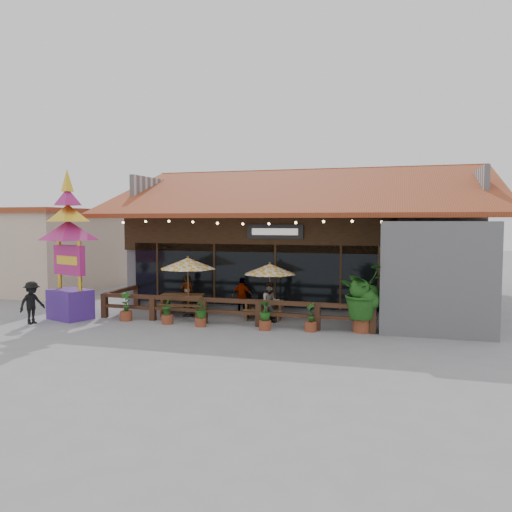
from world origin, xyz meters
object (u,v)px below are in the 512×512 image
(pedestrian, at_px, (32,303))
(picnic_table_right, at_px, (264,307))
(umbrella_right, at_px, (270,269))
(picnic_table_left, at_px, (182,301))
(umbrella_left, at_px, (188,264))
(tropical_plant, at_px, (363,293))
(thai_sign_tower, at_px, (69,234))

(pedestrian, bearing_deg, picnic_table_right, -54.20)
(umbrella_right, relative_size, picnic_table_left, 1.17)
(umbrella_right, xyz_separation_m, picnic_table_left, (-3.43, -0.17, -1.30))
(umbrella_left, xyz_separation_m, tropical_plant, (6.53, -0.94, -0.72))
(umbrella_right, bearing_deg, picnic_table_left, -177.18)
(thai_sign_tower, distance_m, tropical_plant, 10.69)
(umbrella_right, xyz_separation_m, pedestrian, (-7.79, -3.19, -1.09))
(umbrella_left, xyz_separation_m, umbrella_right, (3.08, 0.40, -0.17))
(umbrella_right, relative_size, thai_sign_tower, 0.38)
(picnic_table_right, bearing_deg, umbrella_right, 21.94)
(picnic_table_right, distance_m, pedestrian, 8.20)
(picnic_table_left, bearing_deg, umbrella_right, 2.82)
(picnic_table_right, distance_m, thai_sign_tower, 7.61)
(umbrella_left, distance_m, umbrella_right, 3.11)
(tropical_plant, height_order, pedestrian, tropical_plant)
(umbrella_left, xyz_separation_m, picnic_table_right, (2.87, 0.32, -1.55))
(picnic_table_right, xyz_separation_m, thai_sign_tower, (-6.85, -1.98, 2.66))
(picnic_table_left, distance_m, picnic_table_right, 3.23)
(umbrella_left, bearing_deg, pedestrian, -149.32)
(picnic_table_right, bearing_deg, thai_sign_tower, -163.85)
(tropical_plant, xyz_separation_m, pedestrian, (-11.24, -1.85, -0.54))
(picnic_table_left, height_order, picnic_table_right, picnic_table_left)
(tropical_plant, bearing_deg, picnic_table_right, 161.09)
(picnic_table_right, relative_size, tropical_plant, 0.70)
(umbrella_left, height_order, thai_sign_tower, thai_sign_tower)
(umbrella_left, bearing_deg, tropical_plant, -8.18)
(umbrella_right, distance_m, pedestrian, 8.49)
(picnic_table_left, relative_size, pedestrian, 1.26)
(umbrella_right, bearing_deg, thai_sign_tower, -163.67)
(umbrella_left, relative_size, picnic_table_left, 1.26)
(picnic_table_left, height_order, pedestrian, pedestrian)
(picnic_table_left, bearing_deg, picnic_table_right, 1.50)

